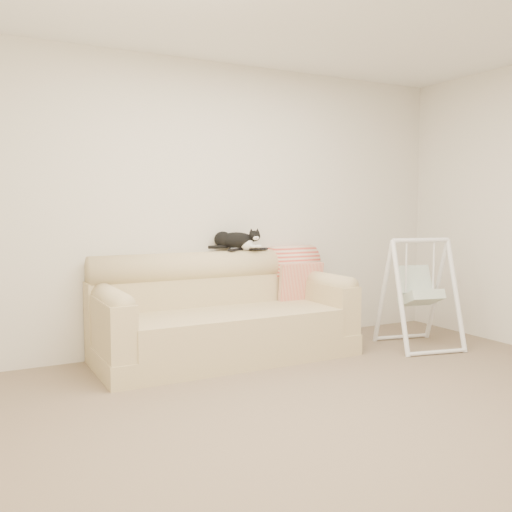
{
  "coord_description": "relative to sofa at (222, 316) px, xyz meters",
  "views": [
    {
      "loc": [
        -2.09,
        -2.82,
        1.3
      ],
      "look_at": [
        0.07,
        1.27,
        0.9
      ],
      "focal_mm": 40.0,
      "sensor_mm": 36.0,
      "label": 1
    }
  ],
  "objects": [
    {
      "name": "remote_a",
      "position": [
        0.25,
        0.25,
        0.56
      ],
      "size": [
        0.18,
        0.13,
        0.03
      ],
      "color": "black",
      "rests_on": "sofa"
    },
    {
      "name": "tuxedo_cat",
      "position": [
        0.26,
        0.26,
        0.64
      ],
      "size": [
        0.49,
        0.3,
        0.19
      ],
      "color": "black",
      "rests_on": "sofa"
    },
    {
      "name": "baby_swing",
      "position": [
        1.76,
        -0.52,
        0.16
      ],
      "size": [
        0.74,
        0.77,
        1.02
      ],
      "color": "white",
      "rests_on": "ground"
    },
    {
      "name": "room_shell",
      "position": [
        0.08,
        -1.62,
        1.18
      ],
      "size": [
        5.04,
        4.04,
        2.6
      ],
      "color": "silver",
      "rests_on": "ground"
    },
    {
      "name": "remote_b",
      "position": [
        0.47,
        0.22,
        0.56
      ],
      "size": [
        0.17,
        0.07,
        0.02
      ],
      "color": "black",
      "rests_on": "sofa"
    },
    {
      "name": "ground_plane",
      "position": [
        0.08,
        -1.62,
        -0.35
      ],
      "size": [
        5.0,
        5.0,
        0.0
      ],
      "primitive_type": "plane",
      "color": "#6D5C4B",
      "rests_on": "ground"
    },
    {
      "name": "throw_blanket",
      "position": [
        0.85,
        0.23,
        0.37
      ],
      "size": [
        0.45,
        0.38,
        0.58
      ],
      "color": "#D74536",
      "rests_on": "sofa"
    },
    {
      "name": "sofa",
      "position": [
        0.0,
        0.0,
        0.0
      ],
      "size": [
        2.2,
        0.93,
        0.9
      ],
      "color": "tan",
      "rests_on": "ground"
    }
  ]
}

